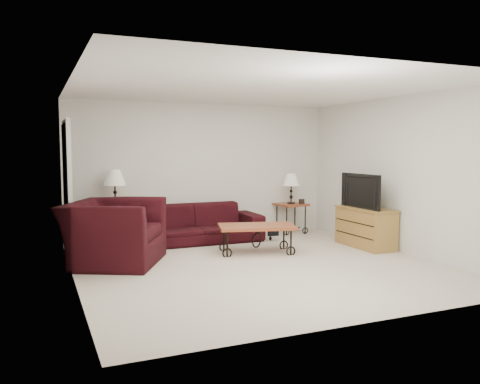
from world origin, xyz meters
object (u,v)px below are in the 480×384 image
at_px(tv_stand, 365,227).
at_px(sofa, 196,224).
at_px(side_table_left, 116,227).
at_px(lamp_right, 291,189).
at_px(coffee_table, 257,239).
at_px(television, 365,191).
at_px(armchair, 114,232).
at_px(backpack, 270,229).
at_px(lamp_left, 115,189).
at_px(side_table_right, 291,218).

bearing_deg(tv_stand, sofa, 149.06).
height_order(sofa, side_table_left, sofa).
xyz_separation_m(lamp_right, coffee_table, (-1.39, -1.40, -0.66)).
bearing_deg(side_table_left, television, -23.55).
bearing_deg(armchair, sofa, -28.75).
bearing_deg(backpack, lamp_right, 13.43).
bearing_deg(sofa, lamp_right, 5.12).
relative_size(lamp_right, armchair, 0.42).
xyz_separation_m(sofa, armchair, (-1.59, -1.08, 0.12)).
relative_size(sofa, tv_stand, 2.07).
relative_size(side_table_left, television, 0.66).
bearing_deg(side_table_left, lamp_right, 0.00).
relative_size(sofa, television, 2.31).
height_order(side_table_left, lamp_right, lamp_right).
distance_m(lamp_right, tv_stand, 1.85).
distance_m(sofa, television, 2.98).
bearing_deg(television, coffee_table, -98.82).
bearing_deg(sofa, coffee_table, -63.06).
bearing_deg(television, lamp_left, -113.55).
distance_m(side_table_right, lamp_right, 0.59).
distance_m(lamp_left, television, 4.23).
distance_m(side_table_right, tv_stand, 1.76).
relative_size(coffee_table, backpack, 2.98).
relative_size(tv_stand, backpack, 2.79).
relative_size(side_table_left, tv_stand, 0.59).
distance_m(television, backpack, 1.83).
height_order(side_table_left, tv_stand, tv_stand).
distance_m(side_table_left, lamp_right, 3.43).
xyz_separation_m(lamp_left, backpack, (2.68, -0.53, -0.78)).
relative_size(side_table_left, lamp_left, 1.00).
bearing_deg(coffee_table, tv_stand, -8.73).
bearing_deg(backpack, lamp_left, 145.62).
xyz_separation_m(side_table_right, coffee_table, (-1.39, -1.40, -0.07)).
relative_size(sofa, lamp_left, 3.52).
xyz_separation_m(coffee_table, backpack, (0.68, 0.87, -0.02)).
height_order(sofa, coffee_table, sofa).
bearing_deg(side_table_left, lamp_left, 0.00).
height_order(sofa, television, television).
xyz_separation_m(side_table_left, armchair, (-0.21, -1.26, 0.13)).
bearing_deg(tv_stand, coffee_table, 171.27).
bearing_deg(side_table_right, sofa, -174.88).
height_order(side_table_left, backpack, side_table_left).
height_order(coffee_table, armchair, armchair).
relative_size(lamp_right, tv_stand, 0.53).
bearing_deg(side_table_left, armchair, -99.54).
bearing_deg(tv_stand, armchair, 174.03).
bearing_deg(lamp_right, backpack, -143.36).
height_order(lamp_left, armchair, lamp_left).
xyz_separation_m(lamp_left, armchair, (-0.21, -1.26, -0.53)).
distance_m(lamp_left, backpack, 2.84).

